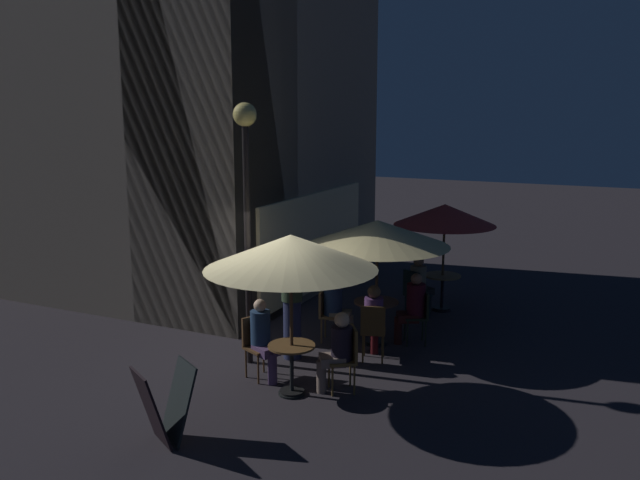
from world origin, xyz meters
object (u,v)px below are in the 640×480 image
at_px(cafe_table_0, 292,360).
at_px(patio_umbrella_0, 291,252).
at_px(cafe_chair_4, 421,312).
at_px(cafe_table_2, 442,284).
at_px(patron_seated_2, 336,303).
at_px(patio_umbrella_1, 377,233).
at_px(patio_umbrella_2, 445,215).
at_px(street_lamp_near_corner, 246,174).
at_px(patron_seated_1, 338,347).
at_px(menu_sandwich_board, 165,405).
at_px(patron_seated_0, 263,335).
at_px(cafe_table_1, 376,312).
at_px(cafe_chair_5, 414,290).
at_px(cafe_chair_0, 257,341).
at_px(patron_standing_6, 292,303).
at_px(cafe_chair_2, 328,311).
at_px(cafe_chair_1, 348,353).
at_px(patron_seated_5, 420,282).
at_px(cafe_chair_3, 373,328).
at_px(patron_seated_4, 413,305).
at_px(patron_seated_3, 374,317).

bearing_deg(cafe_table_0, patio_umbrella_0, -63.43).
bearing_deg(cafe_chair_4, cafe_table_2, -111.11).
height_order(cafe_table_0, patron_seated_2, patron_seated_2).
height_order(patio_umbrella_1, patio_umbrella_2, patio_umbrella_1).
xyz_separation_m(street_lamp_near_corner, patron_seated_1, (-0.44, -1.77, -2.40)).
xyz_separation_m(menu_sandwich_board, patron_seated_0, (2.26, -0.07, 0.20)).
relative_size(cafe_table_1, patron_seated_0, 0.62).
relative_size(cafe_table_1, cafe_chair_5, 0.82).
distance_m(cafe_chair_0, cafe_chair_4, 3.10).
bearing_deg(cafe_table_1, patron_seated_0, 155.85).
bearing_deg(patron_standing_6, cafe_chair_2, -35.72).
xyz_separation_m(patio_umbrella_1, cafe_chair_1, (-2.07, -0.35, -1.41)).
distance_m(cafe_table_2, patron_seated_1, 4.65).
xyz_separation_m(patio_umbrella_0, cafe_chair_0, (0.36, 0.79, -1.54)).
distance_m(cafe_table_1, patron_seated_5, 1.93).
bearing_deg(cafe_table_1, cafe_chair_4, -63.63).
bearing_deg(patron_seated_2, patron_seated_1, -78.93).
relative_size(cafe_chair_3, patron_seated_2, 0.77).
bearing_deg(patron_seated_5, cafe_table_1, -158.25).
relative_size(patio_umbrella_1, cafe_chair_5, 2.61).
height_order(cafe_chair_2, cafe_chair_4, cafe_chair_4).
xyz_separation_m(cafe_chair_0, patron_seated_4, (2.44, -1.70, 0.14)).
relative_size(menu_sandwich_board, cafe_chair_4, 1.04).
xyz_separation_m(cafe_chair_1, patron_seated_0, (-0.15, 1.34, 0.12)).
bearing_deg(patron_seated_2, patron_seated_5, 52.98).
distance_m(patron_seated_2, patron_seated_5, 2.27).
bearing_deg(cafe_table_1, patron_seated_1, -174.16).
bearing_deg(cafe_table_2, patio_umbrella_1, 168.58).
distance_m(patron_seated_0, patron_seated_4, 2.95).
height_order(cafe_table_1, cafe_chair_4, cafe_chair_4).
distance_m(cafe_chair_4, patron_seated_0, 3.08).
relative_size(cafe_chair_1, patron_seated_2, 0.77).
bearing_deg(menu_sandwich_board, patron_seated_1, 1.75).
bearing_deg(cafe_table_2, patron_seated_4, -178.15).
distance_m(cafe_table_0, cafe_table_1, 2.54).
height_order(cafe_table_0, cafe_chair_4, cafe_chair_4).
bearing_deg(patron_seated_5, patron_seated_3, -151.88).
bearing_deg(cafe_table_1, patio_umbrella_1, -153.43).
xyz_separation_m(patio_umbrella_0, cafe_chair_2, (2.32, 0.50, -1.55)).
xyz_separation_m(cafe_chair_4, patron_seated_3, (-1.04, 0.48, 0.14)).
distance_m(cafe_table_0, patio_umbrella_2, 5.28).
distance_m(patio_umbrella_0, patron_seated_2, 2.76).
relative_size(cafe_chair_0, patron_seated_1, 0.79).
distance_m(patron_seated_1, patron_standing_6, 1.56).
height_order(street_lamp_near_corner, menu_sandwich_board, street_lamp_near_corner).
relative_size(cafe_table_1, cafe_chair_2, 0.85).
bearing_deg(patio_umbrella_2, cafe_chair_1, 178.04).
distance_m(patio_umbrella_0, patron_seated_4, 3.26).
height_order(cafe_chair_1, patron_seated_5, patron_seated_5).
distance_m(menu_sandwich_board, cafe_chair_4, 5.14).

